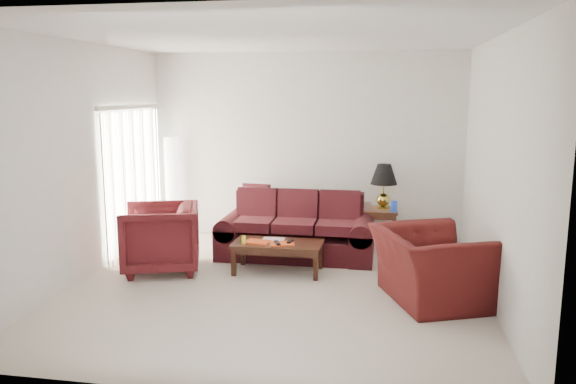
# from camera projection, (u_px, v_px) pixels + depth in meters

# --- Properties ---
(floor) EXTENTS (5.00, 5.00, 0.00)m
(floor) POSITION_uv_depth(u_px,v_px,m) (276.00, 288.00, 6.88)
(floor) COLOR #C0B4A4
(floor) RESTS_ON ground
(blinds) EXTENTS (0.10, 2.00, 2.16)m
(blinds) POSITION_uv_depth(u_px,v_px,m) (133.00, 180.00, 8.36)
(blinds) COLOR silver
(blinds) RESTS_ON ground
(sofa) EXTENTS (2.25, 1.02, 0.91)m
(sofa) POSITION_uv_depth(u_px,v_px,m) (296.00, 227.00, 8.09)
(sofa) COLOR black
(sofa) RESTS_ON ground
(throw_pillow) EXTENTS (0.46, 0.26, 0.45)m
(throw_pillow) POSITION_uv_depth(u_px,v_px,m) (256.00, 197.00, 8.91)
(throw_pillow) COLOR black
(throw_pillow) RESTS_ON sofa
(end_table) EXTENTS (0.55, 0.55, 0.59)m
(end_table) POSITION_uv_depth(u_px,v_px,m) (379.00, 228.00, 8.71)
(end_table) COLOR #4E361B
(end_table) RESTS_ON ground
(table_lamp) EXTENTS (0.51, 0.51, 0.69)m
(table_lamp) POSITION_uv_depth(u_px,v_px,m) (384.00, 186.00, 8.65)
(table_lamp) COLOR #B19C37
(table_lamp) RESTS_ON end_table
(clock) EXTENTS (0.14, 0.09, 0.13)m
(clock) POSITION_uv_depth(u_px,v_px,m) (366.00, 205.00, 8.59)
(clock) COLOR #B8B9BD
(clock) RESTS_ON end_table
(blue_canister) EXTENTS (0.11, 0.11, 0.17)m
(blue_canister) POSITION_uv_depth(u_px,v_px,m) (394.00, 206.00, 8.43)
(blue_canister) COLOR #1C3FBC
(blue_canister) RESTS_ON end_table
(picture_frame) EXTENTS (0.16, 0.17, 0.05)m
(picture_frame) POSITION_uv_depth(u_px,v_px,m) (368.00, 202.00, 8.81)
(picture_frame) COLOR white
(picture_frame) RESTS_ON end_table
(floor_lamp) EXTENTS (0.32, 0.32, 1.67)m
(floor_lamp) POSITION_uv_depth(u_px,v_px,m) (173.00, 187.00, 9.23)
(floor_lamp) COLOR white
(floor_lamp) RESTS_ON ground
(armchair_left) EXTENTS (1.24, 1.22, 0.91)m
(armchair_left) POSITION_uv_depth(u_px,v_px,m) (160.00, 238.00, 7.49)
(armchair_left) COLOR #3D0E11
(armchair_left) RESTS_ON ground
(armchair_right) EXTENTS (1.49, 1.58, 0.82)m
(armchair_right) POSITION_uv_depth(u_px,v_px,m) (431.00, 266.00, 6.40)
(armchair_right) COLOR #3D0E0E
(armchair_right) RESTS_ON ground
(coffee_table) EXTENTS (1.30, 0.89, 0.41)m
(coffee_table) POSITION_uv_depth(u_px,v_px,m) (278.00, 257.00, 7.46)
(coffee_table) COLOR black
(coffee_table) RESTS_ON ground
(magazine_red) EXTENTS (0.35, 0.29, 0.02)m
(magazine_red) POSITION_uv_depth(u_px,v_px,m) (258.00, 242.00, 7.40)
(magazine_red) COLOR #BE3813
(magazine_red) RESTS_ON coffee_table
(magazine_white) EXTENTS (0.30, 0.22, 0.02)m
(magazine_white) POSITION_uv_depth(u_px,v_px,m) (273.00, 240.00, 7.51)
(magazine_white) COLOR white
(magazine_white) RESTS_ON coffee_table
(magazine_orange) EXTENTS (0.36, 0.30, 0.02)m
(magazine_orange) POSITION_uv_depth(u_px,v_px,m) (282.00, 244.00, 7.32)
(magazine_orange) COLOR #BA3D15
(magazine_orange) RESTS_ON coffee_table
(remote_a) EXTENTS (0.12, 0.19, 0.02)m
(remote_a) POSITION_uv_depth(u_px,v_px,m) (277.00, 243.00, 7.29)
(remote_a) COLOR black
(remote_a) RESTS_ON coffee_table
(remote_b) EXTENTS (0.07, 0.18, 0.02)m
(remote_b) POSITION_uv_depth(u_px,v_px,m) (290.00, 241.00, 7.37)
(remote_b) COLOR black
(remote_b) RESTS_ON coffee_table
(yellow_glass) EXTENTS (0.08, 0.08, 0.11)m
(yellow_glass) POSITION_uv_depth(u_px,v_px,m) (244.00, 240.00, 7.34)
(yellow_glass) COLOR yellow
(yellow_glass) RESTS_ON coffee_table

